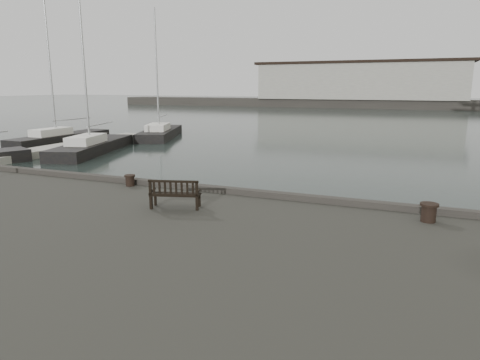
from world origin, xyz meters
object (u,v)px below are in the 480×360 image
(bench, at_px, (175,199))
(bollard_right, at_px, (429,213))
(yacht_b, at_px, (61,140))
(yacht_c, at_px, (93,149))
(yacht_d, at_px, (160,135))
(bollard_left, at_px, (130,180))

(bench, distance_m, bollard_right, 6.64)
(yacht_b, bearing_deg, yacht_c, -26.59)
(yacht_b, height_order, yacht_d, yacht_b)
(bench, bearing_deg, bollard_right, -5.22)
(bollard_right, relative_size, yacht_d, 0.04)
(yacht_d, bearing_deg, bollard_right, -67.16)
(yacht_b, xyz_separation_m, yacht_c, (6.27, -3.16, -0.00))
(bollard_left, relative_size, yacht_b, 0.03)
(yacht_b, bearing_deg, bench, -39.37)
(yacht_c, bearing_deg, bench, -59.97)
(yacht_c, bearing_deg, bollard_right, -48.36)
(bollard_right, xyz_separation_m, yacht_d, (-23.60, 24.53, -1.56))
(bench, bearing_deg, yacht_c, 119.80)
(bollard_left, xyz_separation_m, yacht_d, (-14.25, 24.08, -1.52))
(bench, height_order, yacht_d, yacht_d)
(bollard_left, distance_m, yacht_b, 26.17)
(bench, height_order, yacht_c, yacht_c)
(bollard_left, relative_size, bollard_right, 0.81)
(yacht_d, bearing_deg, bollard_left, -80.44)
(yacht_c, bearing_deg, bollard_left, -61.92)
(bench, relative_size, yacht_d, 0.12)
(bollard_left, height_order, yacht_d, yacht_d)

